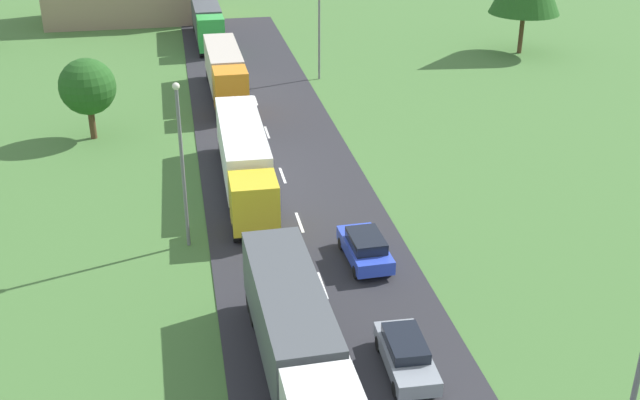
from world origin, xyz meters
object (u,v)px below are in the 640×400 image
(truck_fourth, at_px, (225,71))
(lamppost_fourth, at_px, (319,21))
(truck_fifth, at_px, (207,20))
(lamppost_third, at_px, (182,159))
(truck_second, at_px, (296,339))
(car_third, at_px, (406,354))
(car_fourth, at_px, (365,247))
(tree_birch, at_px, (87,87))
(lamppost_second, at_px, (637,383))
(truck_third, at_px, (244,156))

(truck_fourth, bearing_deg, lamppost_fourth, 23.48)
(truck_fourth, relative_size, truck_fifth, 0.97)
(truck_fourth, height_order, lamppost_third, lamppost_third)
(truck_second, bearing_deg, car_third, 0.46)
(car_fourth, height_order, lamppost_fourth, lamppost_fourth)
(lamppost_third, relative_size, lamppost_fourth, 0.97)
(tree_birch, bearing_deg, car_third, -64.09)
(car_third, relative_size, car_fourth, 1.01)
(lamppost_second, xyz_separation_m, lamppost_third, (-12.56, 19.87, -0.06))
(car_third, bearing_deg, truck_second, -179.54)
(truck_second, distance_m, car_fourth, 9.95)
(truck_third, height_order, truck_fifth, truck_fifth)
(truck_fourth, distance_m, truck_fifth, 17.89)
(truck_second, xyz_separation_m, truck_fifth, (-0.21, 53.95, 0.02))
(truck_second, distance_m, car_third, 4.57)
(truck_third, xyz_separation_m, lamppost_fourth, (8.46, 21.17, 2.89))
(car_third, distance_m, lamppost_second, 9.88)
(truck_fifth, distance_m, car_fourth, 45.63)
(truck_fourth, height_order, tree_birch, tree_birch)
(truck_second, distance_m, truck_third, 18.46)
(truck_fourth, height_order, truck_fifth, truck_fifth)
(car_fourth, xyz_separation_m, tree_birch, (-14.38, 20.13, 2.82))
(lamppost_third, relative_size, tree_birch, 1.55)
(car_fourth, height_order, tree_birch, tree_birch)
(truck_fourth, distance_m, lamppost_third, 24.42)
(truck_fifth, relative_size, lamppost_fourth, 1.40)
(truck_fourth, relative_size, lamppost_third, 1.41)
(truck_second, relative_size, lamppost_fourth, 1.38)
(lamppost_fourth, bearing_deg, truck_fourth, -156.52)
(lamppost_third, bearing_deg, car_third, -56.25)
(car_third, bearing_deg, lamppost_third, 123.75)
(tree_birch, bearing_deg, lamppost_fourth, 31.24)
(truck_fourth, height_order, car_third, truck_fourth)
(truck_fifth, distance_m, car_third, 54.13)
(car_fourth, xyz_separation_m, lamppost_fourth, (3.54, 31.01, 4.11))
(truck_fourth, distance_m, lamppost_fourth, 9.36)
(truck_fourth, relative_size, car_fourth, 2.85)
(truck_fifth, distance_m, tree_birch, 26.93)
(truck_second, distance_m, truck_fourth, 36.07)
(truck_fourth, height_order, lamppost_second, lamppost_second)
(car_third, relative_size, lamppost_third, 0.50)
(truck_fourth, bearing_deg, tree_birch, -143.07)
(car_third, relative_size, tree_birch, 0.77)
(tree_birch, bearing_deg, lamppost_third, -70.53)
(truck_fourth, xyz_separation_m, lamppost_third, (-3.85, -23.97, 2.66))
(car_fourth, bearing_deg, truck_third, 116.54)
(truck_second, relative_size, car_third, 2.86)
(truck_fourth, bearing_deg, truck_second, -90.24)
(truck_fourth, bearing_deg, truck_fifth, 91.17)
(truck_third, relative_size, lamppost_third, 1.61)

